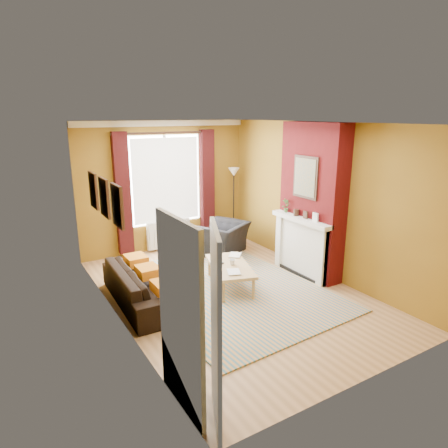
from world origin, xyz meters
The scene contains 12 objects.
ground centered at (0.00, 0.00, 0.00)m, with size 5.50×5.50×0.00m, color olive.
room_walls centered at (0.63, 0.28, 1.38)m, with size 3.82×5.54×2.83m.
striped_rug centered at (0.00, 0.17, 0.01)m, with size 3.02×4.03×0.02m.
sofa centered at (-1.42, 0.43, 0.29)m, with size 2.01×0.79×0.59m, color black.
armchair centered at (0.87, 1.78, 0.34)m, with size 1.03×0.90×0.67m, color black.
coffee_table centered at (0.09, 0.20, 0.37)m, with size 0.98×1.39×0.42m.
wicker_stool centered at (0.29, 1.92, 0.22)m, with size 0.36×0.36×0.44m.
floor_lamp centered at (1.55, 2.40, 1.38)m, with size 0.27×0.27×1.74m.
book_a centered at (-0.14, -0.10, 0.43)m, with size 0.20×0.27×0.03m, color #999999.
book_b centered at (0.33, 0.61, 0.43)m, with size 0.20×0.28×0.02m, color #999999.
mug centered at (0.12, 0.18, 0.47)m, with size 0.11×0.11×0.10m, color #999999.
tv_remote centered at (0.00, 0.37, 0.43)m, with size 0.06×0.16×0.02m.
Camera 1 is at (-3.31, -5.28, 2.95)m, focal length 32.00 mm.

